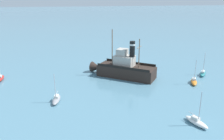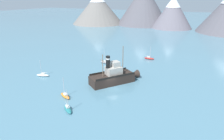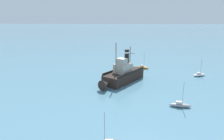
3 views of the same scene
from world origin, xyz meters
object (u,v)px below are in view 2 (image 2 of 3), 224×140
old_tugboat (114,76)px  sailboat_red (149,58)px  sailboat_grey (105,62)px  sailboat_teal (68,109)px  sailboat_white (43,75)px  sailboat_orange (65,96)px

old_tugboat → sailboat_red: bearing=84.9°
sailboat_grey → sailboat_teal: bearing=-75.4°
sailboat_teal → old_tugboat: bearing=82.7°
old_tugboat → sailboat_white: bearing=-165.6°
sailboat_red → sailboat_orange: (-8.72, -38.08, 0.00)m
sailboat_grey → sailboat_white: size_ratio=1.00×
old_tugboat → sailboat_white: 21.53m
old_tugboat → sailboat_teal: size_ratio=2.79×
sailboat_teal → sailboat_red: bearing=84.0°
sailboat_grey → sailboat_red: size_ratio=1.00×
sailboat_white → sailboat_teal: bearing=-32.4°
old_tugboat → sailboat_red: (2.25, 25.34, -1.40)m
sailboat_teal → sailboat_orange: same height
old_tugboat → sailboat_white: size_ratio=2.79×
sailboat_grey → sailboat_orange: 26.60m
sailboat_orange → sailboat_teal: bearing=-45.9°
sailboat_grey → sailboat_orange: bearing=-81.9°
old_tugboat → sailboat_red: 25.48m
sailboat_white → sailboat_orange: 16.13m
sailboat_teal → sailboat_grey: bearing=104.6°
sailboat_white → sailboat_orange: size_ratio=1.00×
sailboat_grey → sailboat_red: same height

